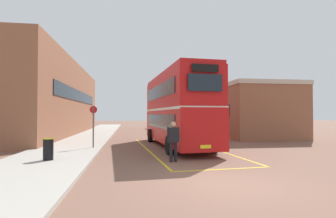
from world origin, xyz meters
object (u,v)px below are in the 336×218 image
Objects in this scene: single_deck_bus at (167,118)px; pedestrian_boarding at (173,138)px; double_decker_bus at (177,108)px; litter_bin at (48,149)px; bus_stop_sign at (93,122)px.

single_deck_bus is 25.50m from pedestrian_boarding.
double_decker_bus reaches higher than single_deck_bus.
litter_bin is 0.38× the size of bus_stop_sign.
single_deck_bus is 10.30× the size of litter_bin.
single_deck_bus is 21.83m from bus_stop_sign.
pedestrian_boarding is at bearing -5.05° from litter_bin.
single_deck_bus is 5.41× the size of pedestrian_boarding.
litter_bin is at bearing 174.95° from pedestrian_boarding.
double_decker_bus is 11.39× the size of litter_bin.
double_decker_bus is 8.47m from litter_bin.
bus_stop_sign is at bearing -171.82° from double_decker_bus.
single_deck_bus is at bearing 83.76° from double_decker_bus.
double_decker_bus is at bearing 78.29° from pedestrian_boarding.
pedestrian_boarding is at bearing -101.71° from double_decker_bus.
bus_stop_sign reaches higher than litter_bin.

